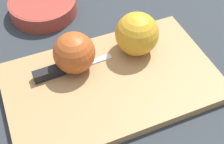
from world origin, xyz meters
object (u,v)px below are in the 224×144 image
object	(u,v)px
apple_half_left	(137,34)
apple_half_right	(74,53)
knife	(55,72)
bowl	(43,5)

from	to	relation	value
apple_half_left	apple_half_right	world-z (taller)	apple_half_left
apple_half_left	knife	xyz separation A→B (m)	(0.17, -0.01, -0.04)
apple_half_left	apple_half_right	size ratio (longest dim) A/B	1.09
apple_half_left	bowl	distance (m)	0.26
apple_half_right	apple_half_left	bearing A→B (deg)	-93.25
knife	bowl	size ratio (longest dim) A/B	1.00
apple_half_left	apple_half_right	xyz separation A→B (m)	(0.13, -0.01, -0.00)
knife	bowl	bearing A→B (deg)	79.91
bowl	knife	bearing A→B (deg)	77.15
bowl	apple_half_left	bearing A→B (deg)	118.32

